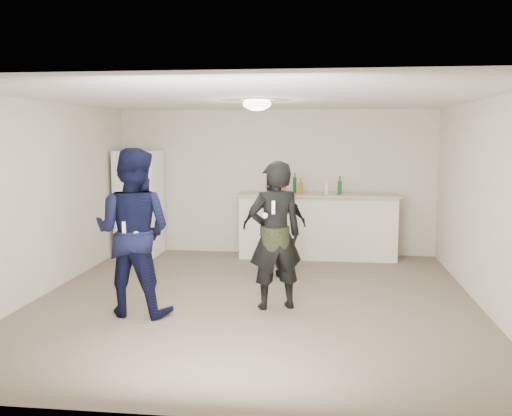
# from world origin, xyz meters

# --- Properties ---
(floor) EXTENTS (6.00, 6.00, 0.00)m
(floor) POSITION_xyz_m (0.00, 0.00, 0.00)
(floor) COLOR #6B5B4C
(floor) RESTS_ON ground
(ceiling) EXTENTS (6.00, 6.00, 0.00)m
(ceiling) POSITION_xyz_m (0.00, 0.00, 2.50)
(ceiling) COLOR silver
(ceiling) RESTS_ON wall_back
(wall_back) EXTENTS (6.00, 0.00, 6.00)m
(wall_back) POSITION_xyz_m (0.00, 3.00, 1.25)
(wall_back) COLOR beige
(wall_back) RESTS_ON floor
(wall_front) EXTENTS (6.00, 0.00, 6.00)m
(wall_front) POSITION_xyz_m (0.00, -3.00, 1.25)
(wall_front) COLOR beige
(wall_front) RESTS_ON floor
(wall_left) EXTENTS (0.00, 6.00, 6.00)m
(wall_left) POSITION_xyz_m (-2.75, 0.00, 1.25)
(wall_left) COLOR beige
(wall_left) RESTS_ON floor
(wall_right) EXTENTS (0.00, 6.00, 6.00)m
(wall_right) POSITION_xyz_m (2.75, 0.00, 1.25)
(wall_right) COLOR beige
(wall_right) RESTS_ON floor
(counter) EXTENTS (2.60, 0.56, 1.05)m
(counter) POSITION_xyz_m (0.75, 2.67, 0.53)
(counter) COLOR white
(counter) RESTS_ON floor
(counter_top) EXTENTS (2.68, 0.64, 0.04)m
(counter_top) POSITION_xyz_m (0.75, 2.67, 1.07)
(counter_top) COLOR #B9AC8F
(counter_top) RESTS_ON counter
(fridge) EXTENTS (0.70, 0.70, 1.80)m
(fridge) POSITION_xyz_m (-2.33, 2.60, 0.90)
(fridge) COLOR white
(fridge) RESTS_ON floor
(fridge_handle) EXTENTS (0.02, 0.02, 0.60)m
(fridge_handle) POSITION_xyz_m (-2.05, 2.23, 1.30)
(fridge_handle) COLOR silver
(fridge_handle) RESTS_ON fridge
(ceiling_dome) EXTENTS (0.36, 0.36, 0.16)m
(ceiling_dome) POSITION_xyz_m (0.00, 0.30, 2.45)
(ceiling_dome) COLOR white
(ceiling_dome) RESTS_ON ceiling
(shaker) EXTENTS (0.08, 0.08, 0.17)m
(shaker) POSITION_xyz_m (-0.10, 2.54, 1.18)
(shaker) COLOR silver
(shaker) RESTS_ON counter_top
(man) EXTENTS (1.00, 0.82, 1.92)m
(man) POSITION_xyz_m (-1.32, -0.65, 0.96)
(man) COLOR #0E123C
(man) RESTS_ON floor
(woman) EXTENTS (0.75, 0.62, 1.77)m
(woman) POSITION_xyz_m (0.28, -0.25, 0.88)
(woman) COLOR black
(woman) RESTS_ON floor
(camo_shorts) EXTENTS (0.34, 0.34, 0.28)m
(camo_shorts) POSITION_xyz_m (0.28, -0.25, 0.85)
(camo_shorts) COLOR #273317
(camo_shorts) RESTS_ON woman
(spectator) EXTENTS (0.98, 0.59, 1.56)m
(spectator) POSITION_xyz_m (0.15, 1.20, 0.78)
(spectator) COLOR black
(spectator) RESTS_ON floor
(remote_man) EXTENTS (0.04, 0.04, 0.15)m
(remote_man) POSITION_xyz_m (-1.32, -0.93, 1.05)
(remote_man) COLOR white
(remote_man) RESTS_ON man
(nunchuk_man) EXTENTS (0.07, 0.07, 0.07)m
(nunchuk_man) POSITION_xyz_m (-1.20, -0.90, 0.98)
(nunchuk_man) COLOR white
(nunchuk_man) RESTS_ON man
(remote_woman) EXTENTS (0.04, 0.04, 0.15)m
(remote_woman) POSITION_xyz_m (0.28, -0.50, 1.25)
(remote_woman) COLOR white
(remote_woman) RESTS_ON woman
(nunchuk_woman) EXTENTS (0.07, 0.07, 0.07)m
(nunchuk_woman) POSITION_xyz_m (0.18, -0.47, 1.15)
(nunchuk_woman) COLOR white
(nunchuk_woman) RESTS_ON woman
(bottle_cluster) EXTENTS (0.98, 0.36, 0.26)m
(bottle_cluster) POSITION_xyz_m (0.58, 2.61, 1.20)
(bottle_cluster) COLOR #A17417
(bottle_cluster) RESTS_ON counter_top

